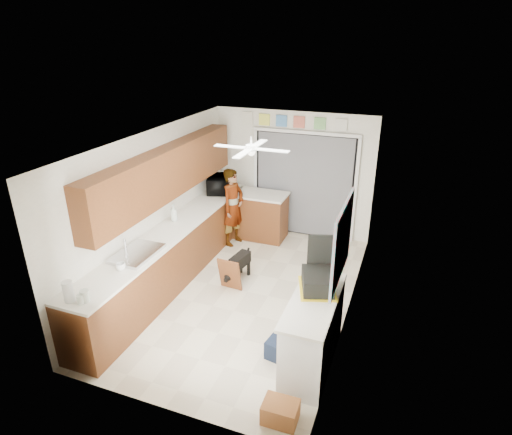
% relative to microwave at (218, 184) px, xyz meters
% --- Properties ---
extents(floor, '(5.00, 5.00, 0.00)m').
position_rel_microwave_xyz_m(floor, '(1.32, -1.80, -1.10)').
color(floor, beige).
rests_on(floor, ground).
extents(ceiling, '(5.00, 5.00, 0.00)m').
position_rel_microwave_xyz_m(ceiling, '(1.32, -1.80, 1.40)').
color(ceiling, white).
rests_on(ceiling, ground).
extents(wall_back, '(3.20, 0.00, 3.20)m').
position_rel_microwave_xyz_m(wall_back, '(1.32, 0.70, 0.15)').
color(wall_back, white).
rests_on(wall_back, ground).
extents(wall_front, '(3.20, 0.00, 3.20)m').
position_rel_microwave_xyz_m(wall_front, '(1.32, -4.30, 0.15)').
color(wall_front, white).
rests_on(wall_front, ground).
extents(wall_left, '(0.00, 5.00, 5.00)m').
position_rel_microwave_xyz_m(wall_left, '(-0.28, -1.80, 0.15)').
color(wall_left, white).
rests_on(wall_left, ground).
extents(wall_right, '(0.00, 5.00, 5.00)m').
position_rel_microwave_xyz_m(wall_right, '(2.92, -1.80, 0.15)').
color(wall_right, white).
rests_on(wall_right, ground).
extents(left_base_cabinets, '(0.60, 4.80, 0.90)m').
position_rel_microwave_xyz_m(left_base_cabinets, '(0.02, -1.80, -0.65)').
color(left_base_cabinets, brown).
rests_on(left_base_cabinets, floor).
extents(left_countertop, '(0.62, 4.80, 0.04)m').
position_rel_microwave_xyz_m(left_countertop, '(0.03, -1.80, -0.18)').
color(left_countertop, white).
rests_on(left_countertop, left_base_cabinets).
extents(upper_cabinets, '(0.32, 4.00, 0.80)m').
position_rel_microwave_xyz_m(upper_cabinets, '(-0.12, -1.60, 0.70)').
color(upper_cabinets, brown).
rests_on(upper_cabinets, wall_left).
extents(sink_basin, '(0.50, 0.76, 0.06)m').
position_rel_microwave_xyz_m(sink_basin, '(0.03, -2.80, -0.15)').
color(sink_basin, silver).
rests_on(sink_basin, left_countertop).
extents(faucet, '(0.03, 0.03, 0.22)m').
position_rel_microwave_xyz_m(faucet, '(-0.16, -2.80, -0.05)').
color(faucet, silver).
rests_on(faucet, left_countertop).
extents(peninsula_base, '(1.00, 0.60, 0.90)m').
position_rel_microwave_xyz_m(peninsula_base, '(0.82, 0.20, -0.65)').
color(peninsula_base, brown).
rests_on(peninsula_base, floor).
extents(peninsula_top, '(1.04, 0.64, 0.04)m').
position_rel_microwave_xyz_m(peninsula_top, '(0.82, 0.20, -0.18)').
color(peninsula_top, white).
rests_on(peninsula_top, peninsula_base).
extents(back_opening_recess, '(2.00, 0.06, 2.10)m').
position_rel_microwave_xyz_m(back_opening_recess, '(1.57, 0.67, -0.05)').
color(back_opening_recess, black).
rests_on(back_opening_recess, wall_back).
extents(curtain_panel, '(1.90, 0.03, 2.05)m').
position_rel_microwave_xyz_m(curtain_panel, '(1.57, 0.63, -0.05)').
color(curtain_panel, slate).
rests_on(curtain_panel, wall_back).
extents(door_trim_left, '(0.06, 0.04, 2.10)m').
position_rel_microwave_xyz_m(door_trim_left, '(0.55, 0.64, -0.05)').
color(door_trim_left, white).
rests_on(door_trim_left, wall_back).
extents(door_trim_right, '(0.06, 0.04, 2.10)m').
position_rel_microwave_xyz_m(door_trim_right, '(2.59, 0.64, -0.05)').
color(door_trim_right, white).
rests_on(door_trim_right, wall_back).
extents(door_trim_head, '(2.10, 0.04, 0.06)m').
position_rel_microwave_xyz_m(door_trim_head, '(1.57, 0.64, 1.02)').
color(door_trim_head, white).
rests_on(door_trim_head, wall_back).
extents(header_frame_0, '(0.22, 0.02, 0.22)m').
position_rel_microwave_xyz_m(header_frame_0, '(0.72, 0.67, 1.20)').
color(header_frame_0, '#E9F050').
rests_on(header_frame_0, wall_back).
extents(header_frame_1, '(0.22, 0.02, 0.22)m').
position_rel_microwave_xyz_m(header_frame_1, '(1.07, 0.67, 1.20)').
color(header_frame_1, '#4D89CF').
rests_on(header_frame_1, wall_back).
extents(header_frame_2, '(0.22, 0.02, 0.22)m').
position_rel_microwave_xyz_m(header_frame_2, '(1.42, 0.67, 1.20)').
color(header_frame_2, '#CE5F4D').
rests_on(header_frame_2, wall_back).
extents(header_frame_3, '(0.22, 0.02, 0.22)m').
position_rel_microwave_xyz_m(header_frame_3, '(1.82, 0.67, 1.20)').
color(header_frame_3, '#6FB065').
rests_on(header_frame_3, wall_back).
extents(header_frame_4, '(0.22, 0.02, 0.22)m').
position_rel_microwave_xyz_m(header_frame_4, '(2.22, 0.67, 1.20)').
color(header_frame_4, silver).
rests_on(header_frame_4, wall_back).
extents(route66_sign, '(0.22, 0.02, 0.26)m').
position_rel_microwave_xyz_m(route66_sign, '(0.37, 0.67, 1.20)').
color(route66_sign, silver).
rests_on(route66_sign, wall_back).
extents(right_counter_base, '(0.50, 1.40, 0.90)m').
position_rel_microwave_xyz_m(right_counter_base, '(2.67, -3.00, -0.65)').
color(right_counter_base, white).
rests_on(right_counter_base, floor).
extents(right_counter_top, '(0.54, 1.44, 0.04)m').
position_rel_microwave_xyz_m(right_counter_top, '(2.66, -3.00, -0.18)').
color(right_counter_top, white).
rests_on(right_counter_top, right_counter_base).
extents(abstract_painting, '(0.03, 1.15, 0.95)m').
position_rel_microwave_xyz_m(abstract_painting, '(2.90, -2.80, 0.55)').
color(abstract_painting, '#EE586D').
rests_on(abstract_painting, wall_right).
extents(ceiling_fan, '(1.14, 1.14, 0.24)m').
position_rel_microwave_xyz_m(ceiling_fan, '(1.32, -1.60, 1.22)').
color(ceiling_fan, white).
rests_on(ceiling_fan, ceiling).
extents(microwave, '(0.57, 0.68, 0.32)m').
position_rel_microwave_xyz_m(microwave, '(0.00, 0.00, 0.00)').
color(microwave, black).
rests_on(microwave, left_countertop).
extents(soap_bottle, '(0.14, 0.14, 0.29)m').
position_rel_microwave_xyz_m(soap_bottle, '(-0.09, -1.56, -0.02)').
color(soap_bottle, silver).
rests_on(soap_bottle, left_countertop).
extents(cup, '(0.13, 0.13, 0.10)m').
position_rel_microwave_xyz_m(cup, '(0.08, -3.23, -0.11)').
color(cup, white).
rests_on(cup, left_countertop).
extents(jar_a, '(0.13, 0.13, 0.15)m').
position_rel_microwave_xyz_m(jar_a, '(0.14, -3.99, -0.09)').
color(jar_a, silver).
rests_on(jar_a, left_countertop).
extents(jar_b, '(0.09, 0.09, 0.12)m').
position_rel_microwave_xyz_m(jar_b, '(0.12, -4.05, -0.10)').
color(jar_b, silver).
rests_on(jar_b, left_countertop).
extents(paper_towel_roll, '(0.16, 0.16, 0.26)m').
position_rel_microwave_xyz_m(paper_towel_roll, '(-0.04, -4.05, -0.03)').
color(paper_towel_roll, white).
rests_on(paper_towel_roll, left_countertop).
extents(suitcase, '(0.51, 0.58, 0.21)m').
position_rel_microwave_xyz_m(suitcase, '(2.64, -2.77, -0.06)').
color(suitcase, black).
rests_on(suitcase, right_counter_top).
extents(suitcase_rim, '(0.60, 0.69, 0.02)m').
position_rel_microwave_xyz_m(suitcase_rim, '(2.64, -2.77, -0.17)').
color(suitcase_rim, yellow).
rests_on(suitcase_rim, suitcase).
extents(suitcase_lid, '(0.41, 0.16, 0.50)m').
position_rel_microwave_xyz_m(suitcase_lid, '(2.64, -2.48, 0.19)').
color(suitcase_lid, black).
rests_on(suitcase_lid, suitcase).
extents(cardboard_box, '(0.38, 0.29, 0.24)m').
position_rel_microwave_xyz_m(cardboard_box, '(2.57, -4.00, -0.98)').
color(cardboard_box, '#B26238').
rests_on(cardboard_box, floor).
extents(navy_crate, '(0.47, 0.41, 0.25)m').
position_rel_microwave_xyz_m(navy_crate, '(2.32, -3.04, -0.98)').
color(navy_crate, black).
rests_on(navy_crate, floor).
extents(cabinet_door_panel, '(0.39, 0.17, 0.56)m').
position_rel_microwave_xyz_m(cabinet_door_panel, '(1.03, -1.84, -0.82)').
color(cabinet_door_panel, brown).
rests_on(cabinet_door_panel, floor).
extents(man, '(0.49, 0.63, 1.53)m').
position_rel_microwave_xyz_m(man, '(0.42, -0.25, -0.34)').
color(man, white).
rests_on(man, floor).
extents(dog, '(0.36, 0.66, 0.49)m').
position_rel_microwave_xyz_m(dog, '(1.05, -1.44, -0.86)').
color(dog, black).
rests_on(dog, floor).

